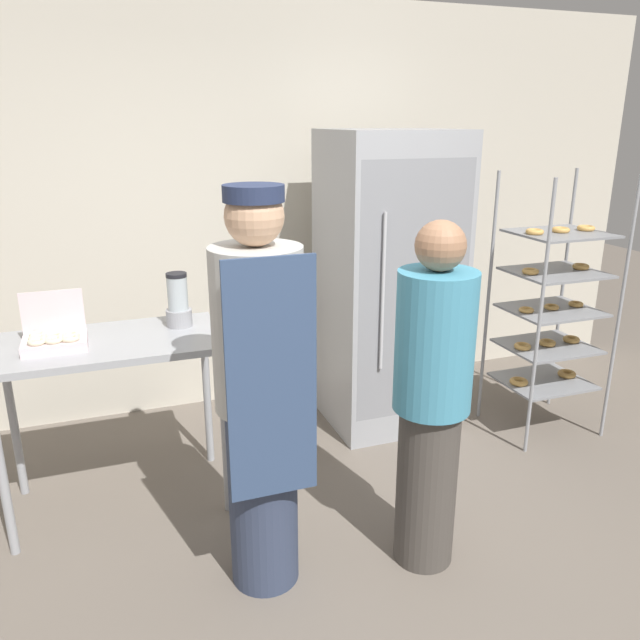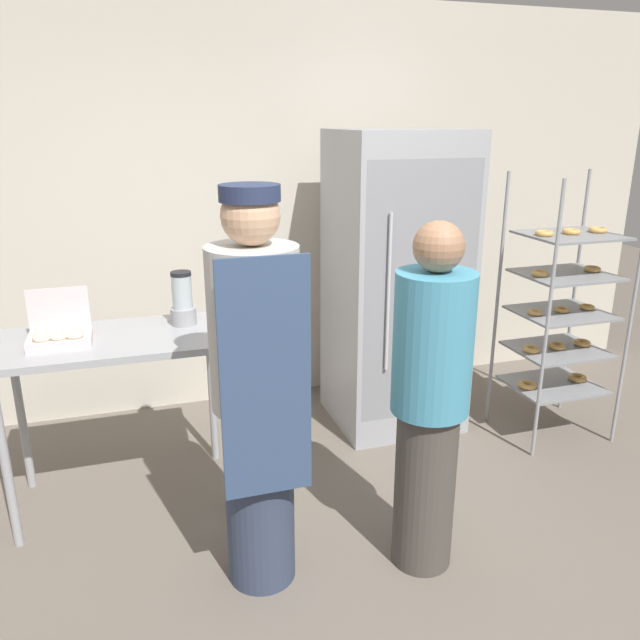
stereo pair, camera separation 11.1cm
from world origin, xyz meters
TOP-DOWN VIEW (x-y plane):
  - ground_plane at (0.00, 0.00)m, footprint 14.00×14.00m
  - back_wall at (0.00, 2.36)m, footprint 6.40×0.12m
  - refrigerator at (0.80, 1.64)m, footprint 0.79×0.76m
  - baking_rack at (1.72, 1.16)m, footprint 0.62×0.54m
  - prep_counter at (-0.96, 1.20)m, footprint 1.11×0.61m
  - donut_box at (-1.20, 1.16)m, footprint 0.29×0.22m
  - blender_pitcher at (-0.59, 1.30)m, footprint 0.14×0.14m
  - person_baker at (-0.39, 0.37)m, footprint 0.37×0.39m
  - person_customer at (0.34, 0.25)m, footprint 0.34×0.34m

SIDE VIEW (x-z plane):
  - ground_plane at x=0.00m, z-range 0.00..0.00m
  - prep_counter at x=-0.96m, z-range 0.34..1.27m
  - person_customer at x=0.34m, z-range 0.02..1.61m
  - baking_rack at x=1.72m, z-range -0.02..1.65m
  - person_baker at x=-0.39m, z-range 0.04..1.78m
  - refrigerator at x=0.80m, z-range 0.00..1.91m
  - donut_box at x=-1.20m, z-range 0.84..1.10m
  - blender_pitcher at x=-0.59m, z-range 0.91..1.20m
  - back_wall at x=0.00m, z-range 0.00..2.74m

